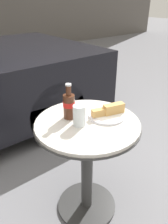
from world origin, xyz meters
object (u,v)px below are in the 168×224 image
(lunch_plate_near, at_px, (108,113))
(cola_bottle_left, at_px, (69,105))
(bistro_table, at_px, (87,151))
(drinking_glass, at_px, (80,117))

(lunch_plate_near, bearing_deg, cola_bottle_left, 144.75)
(cola_bottle_left, bearing_deg, bistro_table, -63.16)
(bistro_table, xyz_separation_m, cola_bottle_left, (-0.05, 0.10, 0.29))
(cola_bottle_left, bearing_deg, drinking_glass, -93.45)
(bistro_table, xyz_separation_m, drinking_glass, (-0.06, -0.00, 0.26))
(drinking_glass, height_order, lunch_plate_near, drinking_glass)
(bistro_table, distance_m, cola_bottle_left, 0.32)
(drinking_glass, bearing_deg, bistro_table, 4.14)
(bistro_table, height_order, drinking_glass, drinking_glass)
(bistro_table, distance_m, drinking_glass, 0.27)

